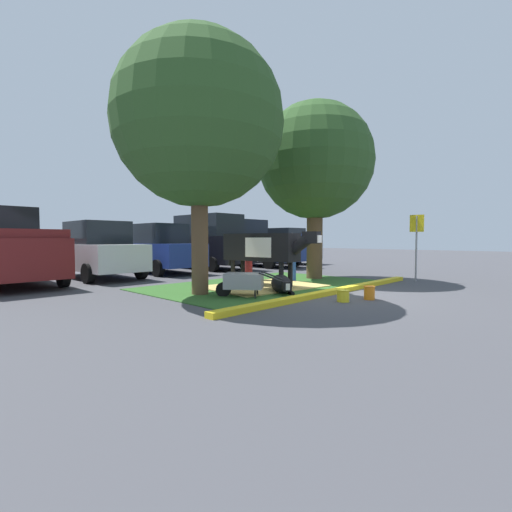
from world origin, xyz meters
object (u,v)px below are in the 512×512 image
Objects in this scene: cow_holstein at (264,248)px; suv_black at (208,242)px; parking_sign at (417,235)px; bucket_orange at (369,292)px; shade_tree_left at (199,122)px; wheelbarrow at (243,281)px; sedan_blue at (159,249)px; person_handler at (292,256)px; hatchback_white at (98,251)px; pickup_truck_black at (256,244)px; person_visitor_near at (249,256)px; bucket_yellow at (343,295)px; pickup_truck_maroon at (6,248)px; calf_lying at (281,284)px; sedan_silver at (282,246)px; shade_tree_right at (315,162)px.

suv_black is at bearing 65.06° from cow_holstein.
parking_sign is 6.93× the size of bucket_orange.
shade_tree_left is 4.06m from wheelbarrow.
shade_tree_left is 7.26m from sedan_blue.
sedan_blue is at bearing 115.83° from parking_sign.
hatchback_white is at bearing 124.50° from person_handler.
pickup_truck_black is (8.18, 0.03, 0.13)m from hatchback_white.
cow_holstein reaches higher than person_visitor_near.
hatchback_white is (-2.40, 5.87, -0.16)m from cow_holstein.
sedan_blue reaches higher than bucket_yellow.
shade_tree_left is 6.62m from hatchback_white.
pickup_truck_maroon reaches higher than hatchback_white.
parking_sign is at bearing -16.47° from calf_lying.
calf_lying is (1.59, -1.34, -4.04)m from shade_tree_left.
wheelbarrow is at bearing 164.17° from parking_sign.
calf_lying is at bearing -118.34° from person_visitor_near.
pickup_truck_maroon is 10.90m from pickup_truck_black.
pickup_truck_maroon is 8.02m from suv_black.
bucket_orange reaches higher than bucket_yellow.
pickup_truck_black is at bearing -2.33° from sedan_blue.
person_visitor_near is (0.77, 1.40, -0.31)m from cow_holstein.
cow_holstein is 0.58× the size of pickup_truck_black.
shade_tree_left is at bearing 176.59° from cow_holstein.
calf_lying is 3.88× the size of bucket_orange.
calf_lying is 2.63m from person_handler.
parking_sign is at bearing -98.50° from pickup_truck_black.
bucket_orange is (0.68, -0.29, 0.02)m from bucket_yellow.
cow_holstein is 1.63m from person_visitor_near.
calf_lying is 0.28× the size of sedan_blue.
suv_black is (-1.59, 8.96, -0.28)m from parking_sign.
person_handler is 6.13m from sedan_blue.
sedan_silver is at bearing -0.31° from suv_black.
parking_sign reaches higher than bucket_yellow.
wheelbarrow is 10.22m from pickup_truck_black.
sedan_blue and sedan_silver have the same top height.
person_handler is 3.81m from bucket_orange.
sedan_blue is 1.00× the size of sedan_silver.
sedan_blue is at bearing 74.39° from wheelbarrow.
suv_black is at bearing 1.64° from pickup_truck_maroon.
hatchback_white reaches higher than bucket_yellow.
wheelbarrow is 0.27× the size of pickup_truck_black.
bucket_orange is at bearing -113.41° from person_handler.
shade_tree_right is 6.11m from bucket_yellow.
pickup_truck_maroon is (-2.89, 5.87, -3.16)m from shade_tree_left.
parking_sign is 0.48× the size of suv_black.
calf_lying reaches higher than bucket_orange.
shade_tree_right is at bearing 0.27° from shade_tree_left.
parking_sign reaches higher than cow_holstein.
pickup_truck_black is at bearing 58.01° from bucket_orange.
shade_tree_left is at bearing -179.73° from shade_tree_right.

